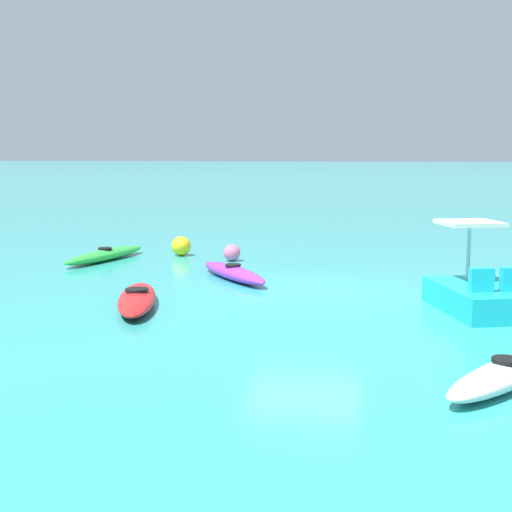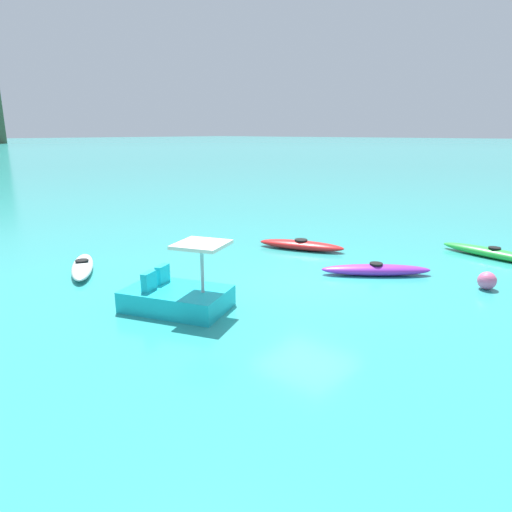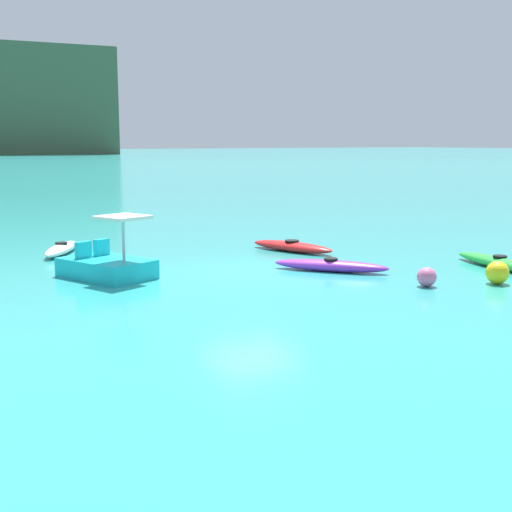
{
  "view_description": "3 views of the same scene",
  "coord_description": "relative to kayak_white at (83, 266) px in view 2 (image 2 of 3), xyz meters",
  "views": [
    {
      "loc": [
        -2.24,
        15.13,
        2.98
      ],
      "look_at": [
        1.16,
        -0.16,
        0.72
      ],
      "focal_mm": 49.28,
      "sensor_mm": 36.0,
      "label": 1
    },
    {
      "loc": [
        -10.23,
        -6.77,
        4.1
      ],
      "look_at": [
        0.0,
        1.94,
        0.45
      ],
      "focal_mm": 32.25,
      "sensor_mm": 36.0,
      "label": 2
    },
    {
      "loc": [
        -9.63,
        -15.85,
        3.53
      ],
      "look_at": [
        0.74,
        0.93,
        0.25
      ],
      "focal_mm": 48.45,
      "sensor_mm": 36.0,
      "label": 3
    }
  ],
  "objects": [
    {
      "name": "kayak_red",
      "position": [
        6.51,
        -3.46,
        0.0
      ],
      "size": [
        1.67,
        3.18,
        0.37
      ],
      "color": "red",
      "rests_on": "ground_plane"
    },
    {
      "name": "buoy_pink",
      "position": [
        6.2,
        -9.74,
        0.08
      ],
      "size": [
        0.48,
        0.48,
        0.48
      ],
      "primitive_type": "sphere",
      "color": "pink",
      "rests_on": "ground_plane"
    },
    {
      "name": "kayak_purple",
      "position": [
        5.43,
        -6.9,
        -0.0
      ],
      "size": [
        2.48,
        2.85,
        0.37
      ],
      "color": "purple",
      "rests_on": "ground_plane"
    },
    {
      "name": "kayak_white",
      "position": [
        0.0,
        0.0,
        0.0
      ],
      "size": [
        2.03,
        2.69,
        0.37
      ],
      "color": "white",
      "rests_on": "ground_plane"
    },
    {
      "name": "kayak_green",
      "position": [
        9.74,
        -9.05,
        -0.0
      ],
      "size": [
        1.28,
        3.64,
        0.37
      ],
      "color": "green",
      "rests_on": "ground_plane"
    },
    {
      "name": "pedal_boat_cyan",
      "position": [
        -0.1,
        -4.52,
        0.17
      ],
      "size": [
        2.23,
        2.77,
        1.68
      ],
      "color": "#19B7C6",
      "rests_on": "ground_plane"
    },
    {
      "name": "ground_plane",
      "position": [
        3.51,
        -5.84,
        -0.16
      ],
      "size": [
        600.0,
        600.0,
        0.0
      ],
      "primitive_type": "plane",
      "color": "teal"
    }
  ]
}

